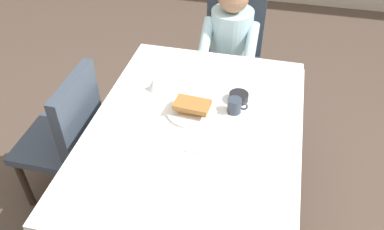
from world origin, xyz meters
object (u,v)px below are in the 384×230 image
Objects in this scene: cup_coffee at (235,106)px; knife_right_of_plate at (225,119)px; diner_person at (230,44)px; plate_breakfast at (192,111)px; chair_diner at (232,49)px; bowl_butter at (239,97)px; syrup_pitcher at (154,84)px; dining_table_main at (194,139)px; spoon_near_edge at (185,150)px; breakfast_stack at (193,105)px; chair_left_side at (68,133)px; fork_left_of_plate at (158,109)px.

knife_right_of_plate is at bearing -115.97° from cup_coffee.
diner_person is 0.90m from plate_breakfast.
cup_coffee is 0.57× the size of knife_right_of_plate.
plate_breakfast is 0.24m from cup_coffee.
plate_breakfast is at bearing 85.95° from chair_diner.
syrup_pitcher reaches higher than bowl_butter.
dining_table_main is at bearing -137.00° from cup_coffee.
spoon_near_edge is at bearing -91.67° from dining_table_main.
breakfast_stack reaches higher than plate_breakfast.
syrup_pitcher reaches higher than knife_right_of_plate.
breakfast_stack is 1.75× the size of cup_coffee.
chair_left_side is 0.79m from breakfast_stack.
diner_person is at bearing -12.21° from fork_left_of_plate.
breakfast_stack is at bearing -10.14° from plate_breakfast.
breakfast_stack is at bearing 105.65° from dining_table_main.
syrup_pitcher is 0.54m from spoon_near_edge.
breakfast_stack is at bearing -29.30° from syrup_pitcher.
syrup_pitcher reaches higher than fork_left_of_plate.
knife_right_of_plate reaches higher than dining_table_main.
chair_diner is 5.17× the size of fork_left_of_plate.
fork_left_of_plate reaches higher than dining_table_main.
fork_left_of_plate is at bearing -66.71° from syrup_pitcher.
cup_coffee is 0.50m from syrup_pitcher.
fork_left_of_plate is 0.36m from spoon_near_edge.
diner_person is at bearing -38.42° from chair_left_side.
syrup_pitcher reaches higher than spoon_near_edge.
chair_diner is 8.23× the size of cup_coffee.
chair_diner is 1.12m from fork_left_of_plate.
plate_breakfast is 0.19m from knife_right_of_plate.
chair_diner is 4.65× the size of knife_right_of_plate.
cup_coffee is (0.22, 0.06, -0.01)m from breakfast_stack.
dining_table_main is at bearing -70.87° from plate_breakfast.
bowl_butter is (0.16, -0.73, 0.09)m from diner_person.
plate_breakfast is at bearing 109.13° from dining_table_main.
cup_coffee is at bearing 68.06° from spoon_near_edge.
fork_left_of_plate is (-0.26, -1.07, 0.21)m from chair_diner.
dining_table_main is at bearing -74.35° from breakfast_stack.
knife_right_of_plate is at bearing -86.09° from fork_left_of_plate.
cup_coffee is at bearing -25.73° from knife_right_of_plate.
cup_coffee is (0.23, 0.06, 0.03)m from plate_breakfast.
breakfast_stack is at bearing 84.43° from knife_right_of_plate.
knife_right_of_plate is at bearing 33.28° from dining_table_main.
syrup_pitcher is at bearing 69.42° from chair_diner.
dining_table_main is 5.44× the size of plate_breakfast.
dining_table_main is 0.27m from fork_left_of_plate.
chair_left_side is 4.65× the size of knife_right_of_plate.
dining_table_main is 0.78m from chair_left_side.
knife_right_of_plate is (0.15, 0.10, 0.09)m from dining_table_main.
cup_coffee is at bearing -94.19° from bowl_butter.
plate_breakfast is at bearing -80.09° from fork_left_of_plate.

